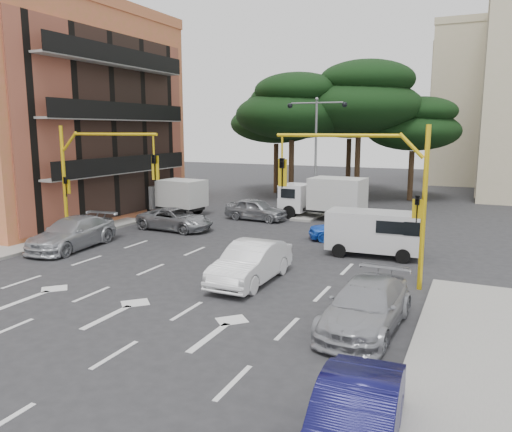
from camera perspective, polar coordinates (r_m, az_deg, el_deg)
The scene contains 21 objects.
ground at distance 20.47m, azimuth -7.38°, elevation -6.74°, with size 120.00×120.00×0.00m, color #28282B.
median_strip at distance 34.72m, azimuth 6.70°, elevation 0.31°, with size 1.40×6.00×0.15m, color gray.
apartment_orange at distance 37.60m, azimuth -24.97°, elevation 10.56°, with size 15.19×16.15×13.70m.
pine_left_near at distance 41.19m, azimuth 4.20°, elevation 12.36°, with size 9.15×9.15×10.23m.
pine_center at distance 41.70m, azimuth 11.83°, elevation 13.11°, with size 9.98×9.98×11.16m.
pine_left_far at distance 45.99m, azimuth 2.39°, elevation 11.26°, with size 8.32×8.32×9.30m.
pine_right at distance 42.89m, azimuth 17.63°, elevation 9.98°, with size 7.49×7.49×8.37m.
pine_back at distance 46.99m, azimuth 10.76°, elevation 11.92°, with size 9.15×9.15×10.23m.
signal_mast_right at distance 19.04m, azimuth 13.40°, elevation 3.76°, with size 5.79×0.37×6.00m.
signal_mast_left at distance 25.45m, azimuth -18.33°, elevation 5.02°, with size 5.79×0.37×6.00m.
street_lamp_center at distance 34.24m, azimuth 6.88°, elevation 9.17°, with size 4.16×0.36×7.77m.
car_white_hatch at distance 19.23m, azimuth -0.60°, elevation -5.36°, with size 1.63×4.69×1.54m, color white.
car_blue_compact at distance 26.93m, azimuth 10.03°, elevation -1.36°, with size 1.51×3.75×1.28m, color blue.
car_silver_wagon at distance 26.27m, azimuth -20.28°, elevation -1.85°, with size 2.13×5.23×1.52m, color #A8AAB0.
car_silver_cross_a at distance 29.50m, azimuth -9.23°, elevation -0.36°, with size 2.12×4.59×1.28m, color gray.
car_silver_cross_b at distance 32.28m, azimuth 0.00°, elevation 0.76°, with size 1.65×4.09×1.39m, color gray.
car_navy_parked at distance 9.76m, azimuth 11.22°, elevation -22.17°, with size 1.46×4.18×1.38m, color #0C0B3A.
car_silver_parked at distance 15.24m, azimuth 12.47°, elevation -10.00°, with size 1.99×4.89×1.42m, color #999BA1.
van_white at distance 23.78m, azimuth 13.34°, elevation -1.93°, with size 1.93×4.26×2.13m, color silver, non-canonical shape.
box_truck_a at distance 34.89m, azimuth -9.58°, elevation 2.18°, with size 2.08×4.96×2.44m, color silver, non-canonical shape.
box_truck_b at distance 32.88m, azimuth 7.63°, elevation 2.04°, with size 2.35×5.59×2.75m, color white, non-canonical shape.
Camera 1 is at (10.47, -16.59, 5.85)m, focal length 35.00 mm.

